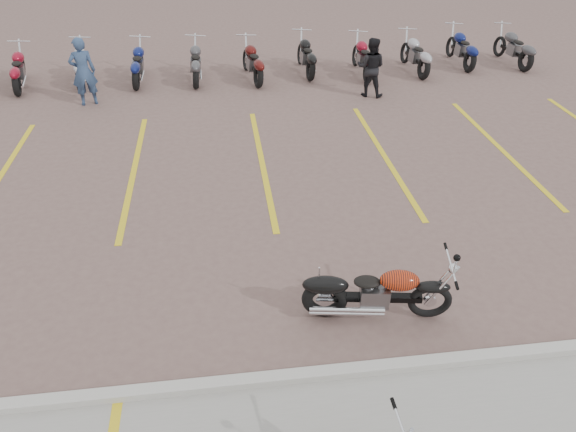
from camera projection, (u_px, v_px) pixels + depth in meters
name	position (u px, v px, depth m)	size (l,w,h in m)	color
ground	(286.00, 279.00, 8.72)	(100.00, 100.00, 0.00)	#705850
curb	(306.00, 375.00, 7.01)	(60.00, 0.18, 0.12)	#ADAAA3
parking_stripes	(262.00, 163.00, 12.06)	(38.00, 5.50, 0.01)	gold
flame_cruiser	(373.00, 293.00, 7.79)	(2.09, 0.48, 0.86)	black
person_a	(83.00, 72.00, 14.47)	(0.64, 0.42, 1.77)	navy
person_b	(371.00, 67.00, 15.07)	(0.77, 0.60, 1.58)	black
bg_bike_row	(250.00, 58.00, 16.58)	(17.27, 2.04, 1.10)	black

